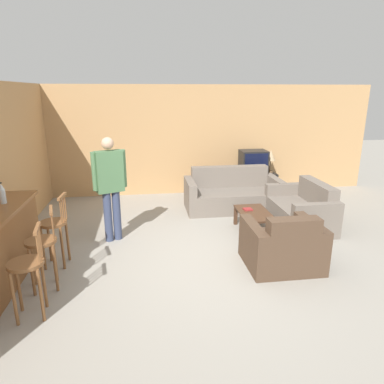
# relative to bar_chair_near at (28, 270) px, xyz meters

# --- Properties ---
(ground_plane) EXTENTS (24.00, 24.00, 0.00)m
(ground_plane) POSITION_rel_bar_chair_near_xyz_m (2.23, 0.96, -0.57)
(ground_plane) COLOR gray
(wall_back) EXTENTS (9.40, 0.08, 2.60)m
(wall_back) POSITION_rel_bar_chair_near_xyz_m (2.23, 4.67, 0.73)
(wall_back) COLOR tan
(wall_back) RESTS_ON ground_plane
(wall_left) EXTENTS (0.08, 8.71, 2.60)m
(wall_left) POSITION_rel_bar_chair_near_xyz_m (-0.94, 2.32, 0.73)
(wall_left) COLOR tan
(wall_left) RESTS_ON ground_plane
(bar_chair_near) EXTENTS (0.43, 0.43, 1.06)m
(bar_chair_near) POSITION_rel_bar_chair_near_xyz_m (0.00, 0.00, 0.00)
(bar_chair_near) COLOR brown
(bar_chair_near) RESTS_ON ground_plane
(bar_chair_mid) EXTENTS (0.46, 0.46, 1.06)m
(bar_chair_mid) POSITION_rel_bar_chair_near_xyz_m (-0.00, 0.58, 0.00)
(bar_chair_mid) COLOR brown
(bar_chair_mid) RESTS_ON ground_plane
(bar_chair_far) EXTENTS (0.40, 0.40, 1.06)m
(bar_chair_far) POSITION_rel_bar_chair_near_xyz_m (0.00, 1.20, 0.00)
(bar_chair_far) COLOR brown
(bar_chair_far) RESTS_ON ground_plane
(couch_far) EXTENTS (2.00, 0.94, 0.87)m
(couch_far) POSITION_rel_bar_chair_near_xyz_m (3.14, 3.32, -0.27)
(couch_far) COLOR #70665B
(couch_far) RESTS_ON ground_plane
(armchair_near) EXTENTS (1.02, 0.89, 0.84)m
(armchair_near) POSITION_rel_bar_chair_near_xyz_m (3.21, 0.70, -0.26)
(armchair_near) COLOR #4C3828
(armchair_near) RESTS_ON ground_plane
(loveseat_right) EXTENTS (0.87, 1.45, 0.83)m
(loveseat_right) POSITION_rel_bar_chair_near_xyz_m (4.19, 2.18, -0.27)
(loveseat_right) COLOR #70665B
(loveseat_right) RESTS_ON ground_plane
(coffee_table) EXTENTS (0.53, 0.92, 0.38)m
(coffee_table) POSITION_rel_bar_chair_near_xyz_m (3.20, 1.97, -0.25)
(coffee_table) COLOR #472D1E
(coffee_table) RESTS_ON ground_plane
(tv_unit) EXTENTS (1.13, 0.47, 0.53)m
(tv_unit) POSITION_rel_bar_chair_near_xyz_m (3.89, 4.29, -0.30)
(tv_unit) COLOR black
(tv_unit) RESTS_ON ground_plane
(tv) EXTENTS (0.63, 0.48, 0.56)m
(tv) POSITION_rel_bar_chair_near_xyz_m (3.89, 4.28, 0.24)
(tv) COLOR black
(tv) RESTS_ON tv_unit
(bottle) EXTENTS (0.08, 0.08, 0.29)m
(bottle) POSITION_rel_bar_chair_near_xyz_m (-0.60, 1.13, 0.56)
(bottle) COLOR silver
(bottle) RESTS_ON bar_counter
(book_on_table) EXTENTS (0.16, 0.15, 0.02)m
(book_on_table) POSITION_rel_bar_chair_near_xyz_m (3.11, 2.10, -0.18)
(book_on_table) COLOR maroon
(book_on_table) RESTS_ON coffee_table
(table_lamp) EXTENTS (0.23, 0.23, 0.56)m
(table_lamp) POSITION_rel_bar_chair_near_xyz_m (4.32, 4.29, 0.37)
(table_lamp) COLOR brown
(table_lamp) RESTS_ON tv_unit
(person_by_window) EXTENTS (0.53, 0.32, 1.75)m
(person_by_window) POSITION_rel_bar_chair_near_xyz_m (0.73, 1.99, 0.42)
(person_by_window) COLOR #384260
(person_by_window) RESTS_ON ground_plane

